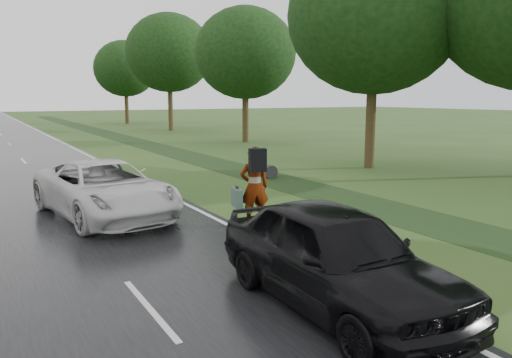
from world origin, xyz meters
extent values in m
cube|color=silver|center=(6.75, 45.00, 0.04)|extent=(0.12, 180.00, 0.01)
cube|color=black|center=(11.50, 20.00, 0.00)|extent=(2.20, 120.00, 0.01)
cylinder|color=#2D2D2D|center=(11.50, 10.00, 0.25)|extent=(0.56, 1.00, 0.56)
cylinder|color=#392C17|center=(17.00, 10.00, 1.92)|extent=(0.44, 0.44, 3.84)
ellipsoid|color=black|center=(17.00, 10.00, 6.69)|extent=(7.60, 7.60, 6.84)
cylinder|color=#392C17|center=(18.20, 24.00, 1.76)|extent=(0.44, 0.44, 3.52)
ellipsoid|color=black|center=(18.20, 24.00, 6.14)|extent=(7.00, 7.00, 6.30)
cylinder|color=#392C17|center=(17.80, 38.00, 2.08)|extent=(0.44, 0.44, 4.16)
ellipsoid|color=black|center=(17.80, 38.00, 7.16)|extent=(8.00, 8.00, 7.20)
cylinder|color=#392C17|center=(17.50, 52.00, 1.84)|extent=(0.44, 0.44, 3.68)
ellipsoid|color=black|center=(17.50, 52.00, 6.38)|extent=(7.20, 7.20, 6.48)
imported|color=#A5998C|center=(7.36, 3.58, 1.00)|extent=(0.83, 0.65, 2.00)
cube|color=black|center=(7.29, 3.30, 1.71)|extent=(0.45, 0.33, 0.56)
cube|color=#3C574B|center=(6.97, 3.79, 0.73)|extent=(0.32, 0.59, 0.45)
cube|color=black|center=(6.97, 3.79, 1.00)|extent=(0.10, 0.19, 0.04)
imported|color=silver|center=(4.32, 6.31, 0.79)|extent=(3.22, 5.66, 1.49)
imported|color=black|center=(6.00, -1.31, 0.84)|extent=(1.97, 4.71, 1.59)
camera|label=1|loc=(1.37, -6.99, 3.22)|focal=35.00mm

